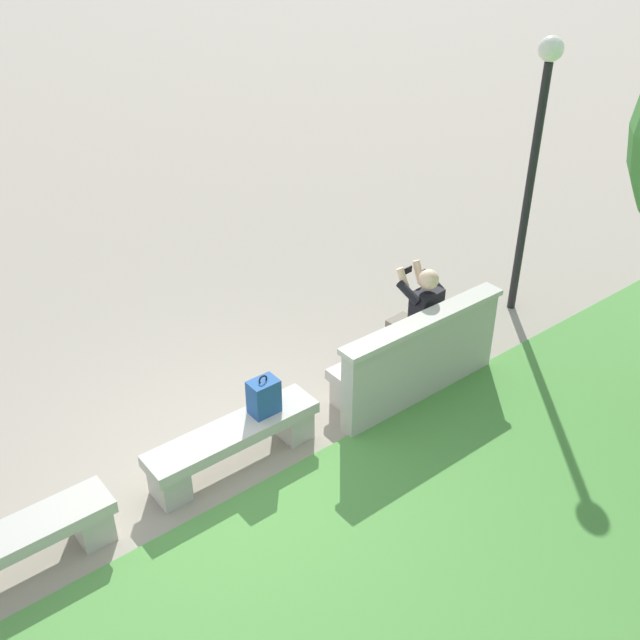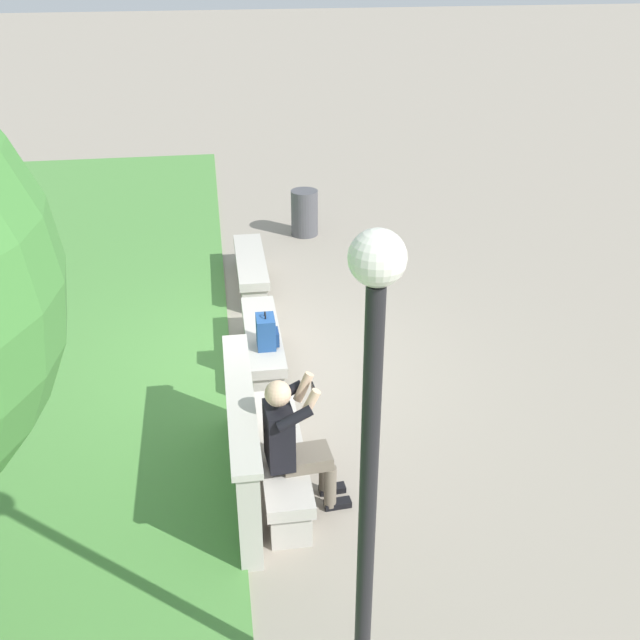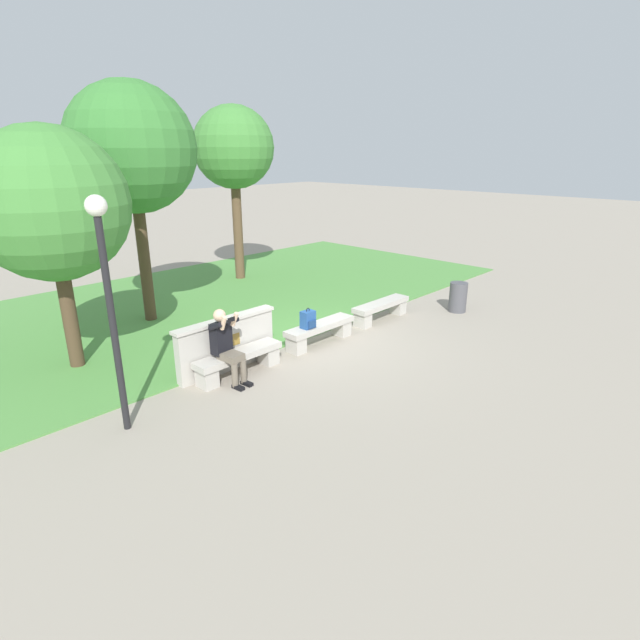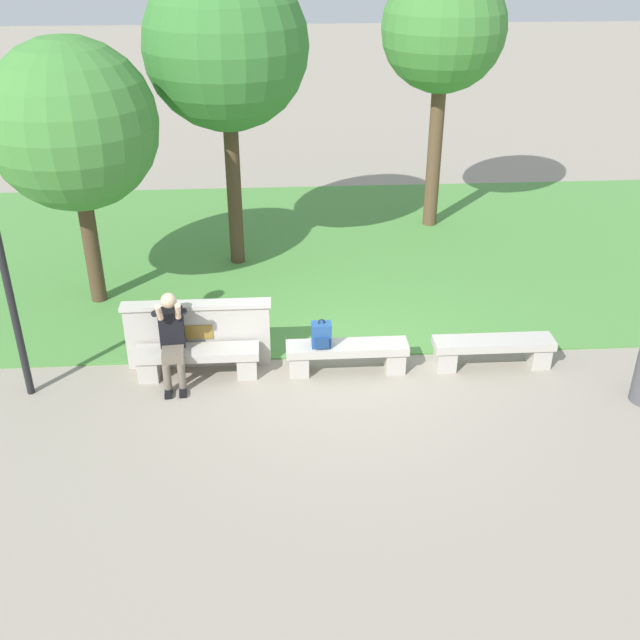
{
  "view_description": "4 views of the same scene",
  "coord_description": "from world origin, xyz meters",
  "px_view_note": "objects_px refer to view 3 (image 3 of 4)",
  "views": [
    {
      "loc": [
        2.72,
        4.75,
        4.97
      ],
      "look_at": [
        -1.21,
        -0.22,
        1.06
      ],
      "focal_mm": 42.0,
      "sensor_mm": 36.0,
      "label": 1
    },
    {
      "loc": [
        -7.53,
        0.44,
        4.6
      ],
      "look_at": [
        -0.64,
        -0.58,
        0.88
      ],
      "focal_mm": 42.0,
      "sensor_mm": 36.0,
      "label": 2
    },
    {
      "loc": [
        -7.17,
        -6.81,
        3.91
      ],
      "look_at": [
        -0.63,
        -0.6,
        0.82
      ],
      "focal_mm": 28.0,
      "sensor_mm": 36.0,
      "label": 3
    },
    {
      "loc": [
        -0.98,
        -9.2,
        5.84
      ],
      "look_at": [
        -0.39,
        -0.05,
        0.89
      ],
      "focal_mm": 42.0,
      "sensor_mm": 36.0,
      "label": 4
    }
  ],
  "objects_px": {
    "tree_left_background": "(132,149)",
    "lamp_post": "(107,281)",
    "tree_right_background": "(51,205)",
    "tree_behind_wall": "(234,149)",
    "bench_main": "(239,360)",
    "bench_near": "(320,330)",
    "trash_bin": "(458,297)",
    "bench_mid": "(381,308)",
    "person_photographer": "(226,343)",
    "backpack": "(308,320)"
  },
  "relations": [
    {
      "from": "tree_left_background",
      "to": "lamp_post",
      "type": "bearing_deg",
      "value": -122.49
    },
    {
      "from": "tree_right_background",
      "to": "lamp_post",
      "type": "xyz_separation_m",
      "value": [
        -0.4,
        -2.81,
        -0.76
      ]
    },
    {
      "from": "tree_behind_wall",
      "to": "lamp_post",
      "type": "bearing_deg",
      "value": -138.44
    },
    {
      "from": "tree_left_background",
      "to": "bench_main",
      "type": "bearing_deg",
      "value": -96.14
    },
    {
      "from": "bench_near",
      "to": "lamp_post",
      "type": "xyz_separation_m",
      "value": [
        -4.44,
        -0.28,
        1.95
      ]
    },
    {
      "from": "tree_right_background",
      "to": "trash_bin",
      "type": "xyz_separation_m",
      "value": [
        8.05,
        -3.53,
        -2.63
      ]
    },
    {
      "from": "tree_behind_wall",
      "to": "bench_near",
      "type": "bearing_deg",
      "value": -112.15
    },
    {
      "from": "bench_mid",
      "to": "tree_behind_wall",
      "type": "distance_m",
      "value": 6.78
    },
    {
      "from": "bench_mid",
      "to": "person_photographer",
      "type": "distance_m",
      "value": 4.62
    },
    {
      "from": "bench_main",
      "to": "lamp_post",
      "type": "distance_m",
      "value": 3.03
    },
    {
      "from": "person_photographer",
      "to": "lamp_post",
      "type": "xyz_separation_m",
      "value": [
        -1.98,
        -0.21,
        1.51
      ]
    },
    {
      "from": "bench_mid",
      "to": "lamp_post",
      "type": "height_order",
      "value": "lamp_post"
    },
    {
      "from": "bench_near",
      "to": "bench_mid",
      "type": "xyz_separation_m",
      "value": [
        2.14,
        0.0,
        0.0
      ]
    },
    {
      "from": "bench_mid",
      "to": "backpack",
      "type": "distance_m",
      "value": 2.53
    },
    {
      "from": "bench_main",
      "to": "person_photographer",
      "type": "relative_size",
      "value": 1.33
    },
    {
      "from": "person_photographer",
      "to": "tree_right_background",
      "type": "distance_m",
      "value": 3.8
    },
    {
      "from": "person_photographer",
      "to": "trash_bin",
      "type": "relative_size",
      "value": 1.76
    },
    {
      "from": "tree_right_background",
      "to": "person_photographer",
      "type": "bearing_deg",
      "value": -58.72
    },
    {
      "from": "bench_mid",
      "to": "tree_behind_wall",
      "type": "relative_size",
      "value": 0.34
    },
    {
      "from": "person_photographer",
      "to": "tree_right_background",
      "type": "xyz_separation_m",
      "value": [
        -1.58,
        2.6,
        2.27
      ]
    },
    {
      "from": "bench_near",
      "to": "bench_mid",
      "type": "relative_size",
      "value": 1.0
    },
    {
      "from": "backpack",
      "to": "tree_left_background",
      "type": "distance_m",
      "value": 5.37
    },
    {
      "from": "backpack",
      "to": "trash_bin",
      "type": "xyz_separation_m",
      "value": [
        4.39,
        -0.98,
        -0.25
      ]
    },
    {
      "from": "bench_near",
      "to": "person_photographer",
      "type": "height_order",
      "value": "person_photographer"
    },
    {
      "from": "trash_bin",
      "to": "lamp_post",
      "type": "distance_m",
      "value": 8.69
    },
    {
      "from": "tree_right_background",
      "to": "lamp_post",
      "type": "relative_size",
      "value": 1.29
    },
    {
      "from": "person_photographer",
      "to": "tree_behind_wall",
      "type": "xyz_separation_m",
      "value": [
        4.78,
        5.79,
        3.19
      ]
    },
    {
      "from": "person_photographer",
      "to": "trash_bin",
      "type": "bearing_deg",
      "value": -8.15
    },
    {
      "from": "person_photographer",
      "to": "tree_left_background",
      "type": "xyz_separation_m",
      "value": [
        0.75,
        4.09,
        3.18
      ]
    },
    {
      "from": "bench_main",
      "to": "bench_mid",
      "type": "distance_m",
      "value": 4.28
    },
    {
      "from": "lamp_post",
      "to": "backpack",
      "type": "bearing_deg",
      "value": 3.64
    },
    {
      "from": "tree_behind_wall",
      "to": "lamp_post",
      "type": "height_order",
      "value": "tree_behind_wall"
    },
    {
      "from": "bench_main",
      "to": "tree_right_background",
      "type": "relative_size",
      "value": 0.4
    },
    {
      "from": "bench_main",
      "to": "trash_bin",
      "type": "xyz_separation_m",
      "value": [
        6.15,
        -1.0,
        0.08
      ]
    },
    {
      "from": "tree_right_background",
      "to": "tree_left_background",
      "type": "bearing_deg",
      "value": 32.5
    },
    {
      "from": "tree_left_background",
      "to": "trash_bin",
      "type": "height_order",
      "value": "tree_left_background"
    },
    {
      "from": "tree_right_background",
      "to": "trash_bin",
      "type": "height_order",
      "value": "tree_right_background"
    },
    {
      "from": "lamp_post",
      "to": "bench_main",
      "type": "bearing_deg",
      "value": 7.02
    },
    {
      "from": "lamp_post",
      "to": "tree_right_background",
      "type": "bearing_deg",
      "value": 81.81
    },
    {
      "from": "bench_near",
      "to": "trash_bin",
      "type": "xyz_separation_m",
      "value": [
        4.02,
        -1.0,
        0.08
      ]
    },
    {
      "from": "backpack",
      "to": "tree_behind_wall",
      "type": "height_order",
      "value": "tree_behind_wall"
    },
    {
      "from": "trash_bin",
      "to": "bench_main",
      "type": "bearing_deg",
      "value": 170.73
    },
    {
      "from": "tree_right_background",
      "to": "backpack",
      "type": "bearing_deg",
      "value": -34.81
    },
    {
      "from": "trash_bin",
      "to": "backpack",
      "type": "bearing_deg",
      "value": 167.41
    },
    {
      "from": "bench_main",
      "to": "tree_left_background",
      "type": "xyz_separation_m",
      "value": [
        0.43,
        4.01,
        3.62
      ]
    },
    {
      "from": "backpack",
      "to": "tree_behind_wall",
      "type": "relative_size",
      "value": 0.08
    },
    {
      "from": "tree_behind_wall",
      "to": "trash_bin",
      "type": "height_order",
      "value": "tree_behind_wall"
    },
    {
      "from": "bench_mid",
      "to": "person_photographer",
      "type": "xyz_separation_m",
      "value": [
        -4.59,
        -0.08,
        0.44
      ]
    },
    {
      "from": "backpack",
      "to": "tree_left_background",
      "type": "relative_size",
      "value": 0.08
    },
    {
      "from": "person_photographer",
      "to": "tree_left_background",
      "type": "relative_size",
      "value": 0.25
    }
  ]
}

